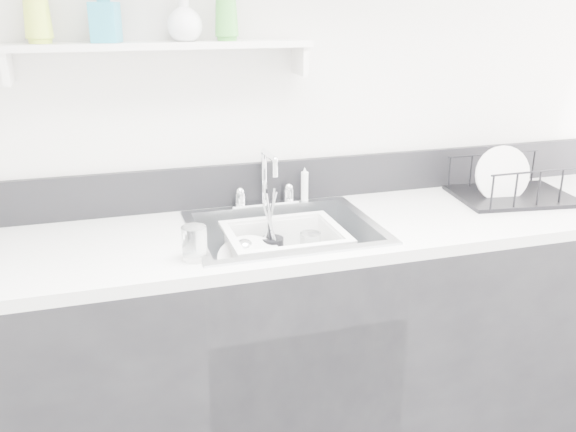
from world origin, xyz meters
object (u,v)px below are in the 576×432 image
object	(u,v)px
counter_run	(284,345)
dish_rack	(514,179)
sink	(284,252)
wash_tub	(285,252)

from	to	relation	value
counter_run	dish_rack	size ratio (longest dim) A/B	7.15
counter_run	sink	bearing A→B (deg)	0.00
counter_run	sink	size ratio (longest dim) A/B	5.00
counter_run	dish_rack	distance (m)	1.11
wash_tub	dish_rack	xyz separation A→B (m)	(0.96, 0.06, 0.17)
counter_run	wash_tub	distance (m)	0.37
sink	dish_rack	bearing A→B (deg)	4.04
wash_tub	dish_rack	world-z (taller)	dish_rack
dish_rack	counter_run	bearing A→B (deg)	-168.39
sink	dish_rack	world-z (taller)	dish_rack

